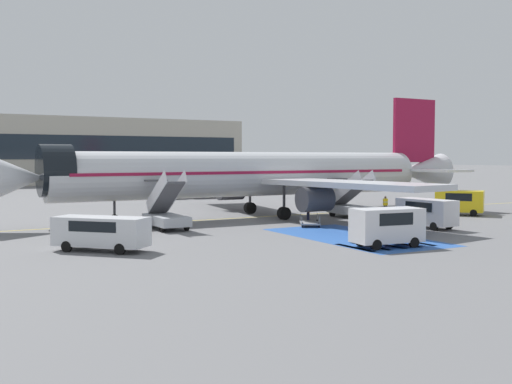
{
  "coord_description": "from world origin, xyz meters",
  "views": [
    {
      "loc": [
        -24.08,
        -46.3,
        5.42
      ],
      "look_at": [
        -0.26,
        -2.85,
        2.52
      ],
      "focal_mm": 42.0,
      "sensor_mm": 36.0,
      "label": 1
    }
  ],
  "objects_px": {
    "service_van_1": "(460,200)",
    "ground_crew_1": "(308,210)",
    "traffic_cone_0": "(128,237)",
    "airliner": "(256,174)",
    "fuel_tanker": "(202,185)",
    "ground_crew_0": "(385,204)",
    "service_van_0": "(426,211)",
    "boarding_stairs_forward": "(166,215)",
    "service_van_3": "(101,230)",
    "baggage_cart": "(310,223)",
    "boarding_stairs_aft": "(352,206)",
    "ground_crew_2": "(406,205)",
    "service_van_2": "(387,224)"
  },
  "relations": [
    {
      "from": "traffic_cone_0",
      "to": "service_van_2",
      "type": "bearing_deg",
      "value": -38.7
    },
    {
      "from": "service_van_1",
      "to": "ground_crew_1",
      "type": "height_order",
      "value": "service_van_1"
    },
    {
      "from": "baggage_cart",
      "to": "traffic_cone_0",
      "type": "bearing_deg",
      "value": -145.49
    },
    {
      "from": "ground_crew_1",
      "to": "ground_crew_0",
      "type": "bearing_deg",
      "value": 100.93
    },
    {
      "from": "ground_crew_2",
      "to": "service_van_1",
      "type": "bearing_deg",
      "value": -164.73
    },
    {
      "from": "ground_crew_1",
      "to": "baggage_cart",
      "type": "bearing_deg",
      "value": -31.28
    },
    {
      "from": "service_van_0",
      "to": "ground_crew_2",
      "type": "xyz_separation_m",
      "value": [
        5.62,
        8.33,
        -0.36
      ]
    },
    {
      "from": "fuel_tanker",
      "to": "ground_crew_1",
      "type": "height_order",
      "value": "fuel_tanker"
    },
    {
      "from": "service_van_0",
      "to": "baggage_cart",
      "type": "relative_size",
      "value": 1.62
    },
    {
      "from": "service_van_0",
      "to": "service_van_2",
      "type": "height_order",
      "value": "service_van_2"
    },
    {
      "from": "fuel_tanker",
      "to": "service_van_0",
      "type": "bearing_deg",
      "value": -175.37
    },
    {
      "from": "service_van_3",
      "to": "ground_crew_0",
      "type": "distance_m",
      "value": 30.88
    },
    {
      "from": "ground_crew_0",
      "to": "ground_crew_2",
      "type": "bearing_deg",
      "value": -45.31
    },
    {
      "from": "service_van_3",
      "to": "ground_crew_1",
      "type": "distance_m",
      "value": 20.73
    },
    {
      "from": "service_van_1",
      "to": "baggage_cart",
      "type": "bearing_deg",
      "value": -34.96
    },
    {
      "from": "airliner",
      "to": "ground_crew_0",
      "type": "distance_m",
      "value": 12.92
    },
    {
      "from": "ground_crew_0",
      "to": "boarding_stairs_forward",
      "type": "bearing_deg",
      "value": -156.18
    },
    {
      "from": "boarding_stairs_forward",
      "to": "ground_crew_1",
      "type": "distance_m",
      "value": 12.37
    },
    {
      "from": "service_van_2",
      "to": "service_van_1",
      "type": "bearing_deg",
      "value": -51.43
    },
    {
      "from": "airliner",
      "to": "traffic_cone_0",
      "type": "bearing_deg",
      "value": 121.98
    },
    {
      "from": "baggage_cart",
      "to": "ground_crew_1",
      "type": "height_order",
      "value": "ground_crew_1"
    },
    {
      "from": "fuel_tanker",
      "to": "traffic_cone_0",
      "type": "bearing_deg",
      "value": 152.35
    },
    {
      "from": "fuel_tanker",
      "to": "baggage_cart",
      "type": "relative_size",
      "value": 3.37
    },
    {
      "from": "boarding_stairs_forward",
      "to": "baggage_cart",
      "type": "relative_size",
      "value": 1.75
    },
    {
      "from": "boarding_stairs_aft",
      "to": "traffic_cone_0",
      "type": "height_order",
      "value": "boarding_stairs_aft"
    },
    {
      "from": "baggage_cart",
      "to": "traffic_cone_0",
      "type": "xyz_separation_m",
      "value": [
        -14.9,
        -1.09,
        -0.01
      ]
    },
    {
      "from": "ground_crew_2",
      "to": "ground_crew_0",
      "type": "bearing_deg",
      "value": -25.43
    },
    {
      "from": "traffic_cone_0",
      "to": "airliner",
      "type": "bearing_deg",
      "value": 32.42
    },
    {
      "from": "airliner",
      "to": "boarding_stairs_forward",
      "type": "bearing_deg",
      "value": 113.66
    },
    {
      "from": "boarding_stairs_aft",
      "to": "fuel_tanker",
      "type": "relative_size",
      "value": 0.52
    },
    {
      "from": "airliner",
      "to": "traffic_cone_0",
      "type": "relative_size",
      "value": 90.87
    },
    {
      "from": "fuel_tanker",
      "to": "ground_crew_0",
      "type": "bearing_deg",
      "value": -165.47
    },
    {
      "from": "ground_crew_0",
      "to": "traffic_cone_0",
      "type": "bearing_deg",
      "value": -146.88
    },
    {
      "from": "ground_crew_2",
      "to": "fuel_tanker",
      "type": "bearing_deg",
      "value": -36.74
    },
    {
      "from": "traffic_cone_0",
      "to": "service_van_3",
      "type": "bearing_deg",
      "value": -126.72
    },
    {
      "from": "service_van_0",
      "to": "airliner",
      "type": "bearing_deg",
      "value": -65.22
    },
    {
      "from": "boarding_stairs_aft",
      "to": "ground_crew_0",
      "type": "distance_m",
      "value": 4.97
    },
    {
      "from": "airliner",
      "to": "service_van_1",
      "type": "distance_m",
      "value": 19.26
    },
    {
      "from": "baggage_cart",
      "to": "ground_crew_1",
      "type": "distance_m",
      "value": 3.43
    },
    {
      "from": "ground_crew_2",
      "to": "airliner",
      "type": "bearing_deg",
      "value": 18.57
    },
    {
      "from": "boarding_stairs_forward",
      "to": "ground_crew_0",
      "type": "bearing_deg",
      "value": 2.7
    },
    {
      "from": "boarding_stairs_aft",
      "to": "traffic_cone_0",
      "type": "bearing_deg",
      "value": -168.07
    },
    {
      "from": "boarding_stairs_forward",
      "to": "traffic_cone_0",
      "type": "height_order",
      "value": "boarding_stairs_forward"
    },
    {
      "from": "boarding_stairs_forward",
      "to": "ground_crew_2",
      "type": "xyz_separation_m",
      "value": [
        23.25,
        -0.63,
        -0.09
      ]
    },
    {
      "from": "boarding_stairs_forward",
      "to": "fuel_tanker",
      "type": "relative_size",
      "value": 0.52
    },
    {
      "from": "service_van_3",
      "to": "baggage_cart",
      "type": "bearing_deg",
      "value": -29.89
    },
    {
      "from": "service_van_1",
      "to": "ground_crew_0",
      "type": "xyz_separation_m",
      "value": [
        -5.46,
        4.05,
        -0.38
      ]
    },
    {
      "from": "service_van_0",
      "to": "ground_crew_1",
      "type": "relative_size",
      "value": 2.94
    },
    {
      "from": "ground_crew_1",
      "to": "traffic_cone_0",
      "type": "height_order",
      "value": "ground_crew_1"
    },
    {
      "from": "service_van_3",
      "to": "baggage_cart",
      "type": "distance_m",
      "value": 18.19
    }
  ]
}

